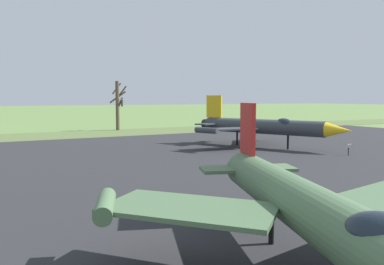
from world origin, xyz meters
name	(u,v)px	position (x,y,z in m)	size (l,w,h in m)	color
asphalt_apron	(211,174)	(0.00, 17.50, 0.03)	(99.42, 58.32, 0.05)	#28282B
grass_verge_strip	(88,134)	(0.00, 52.65, 0.03)	(159.42, 12.00, 0.06)	#566938
jet_fighter_front_left	(313,211)	(-6.24, 1.89, 2.23)	(12.41, 15.25, 5.20)	#4C6B47
jet_fighter_front_right	(264,126)	(12.89, 27.28, 2.37)	(13.66, 16.57, 5.75)	#33383D
info_placard_front_right	(348,149)	(15.82, 18.60, 0.71)	(0.55, 0.26, 1.13)	black
bare_tree_center	(118,104)	(6.24, 57.34, 4.48)	(2.72, 2.95, 8.27)	brown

